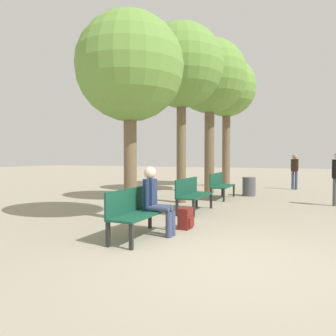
% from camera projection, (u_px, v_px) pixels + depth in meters
% --- Properties ---
extents(ground_plane, '(80.00, 80.00, 0.00)m').
position_uv_depth(ground_plane, '(227.00, 262.00, 4.74)').
color(ground_plane, gray).
extents(bench_row_0, '(0.54, 1.66, 0.92)m').
position_uv_depth(bench_row_0, '(137.00, 209.00, 6.16)').
color(bench_row_0, '#144733').
rests_on(bench_row_0, ground_plane).
extents(bench_row_1, '(0.54, 1.66, 0.92)m').
position_uv_depth(bench_row_1, '(192.00, 192.00, 9.01)').
color(bench_row_1, '#144733').
rests_on(bench_row_1, ground_plane).
extents(bench_row_2, '(0.54, 1.66, 0.92)m').
position_uv_depth(bench_row_2, '(220.00, 184.00, 11.85)').
color(bench_row_2, '#144733').
rests_on(bench_row_2, ground_plane).
extents(tree_row_0, '(2.54, 2.54, 4.89)m').
position_uv_depth(tree_row_0, '(130.00, 68.00, 7.66)').
color(tree_row_0, brown).
rests_on(tree_row_0, ground_plane).
extents(tree_row_1, '(2.75, 2.75, 5.87)m').
position_uv_depth(tree_row_1, '(181.00, 67.00, 10.68)').
color(tree_row_1, brown).
rests_on(tree_row_1, ground_plane).
extents(tree_row_2, '(3.09, 3.09, 6.44)m').
position_uv_depth(tree_row_2, '(210.00, 77.00, 13.66)').
color(tree_row_2, brown).
rests_on(tree_row_2, ground_plane).
extents(tree_row_3, '(2.94, 2.94, 6.47)m').
position_uv_depth(tree_row_3, '(227.00, 89.00, 16.40)').
color(tree_row_3, brown).
rests_on(tree_row_3, ground_plane).
extents(person_seated, '(0.62, 0.35, 1.33)m').
position_uv_depth(person_seated, '(156.00, 199.00, 6.33)').
color(person_seated, '#384260').
rests_on(person_seated, ground_plane).
extents(backpack, '(0.26, 0.37, 0.44)m').
position_uv_depth(backpack, '(186.00, 218.00, 6.90)').
color(backpack, maroon).
rests_on(backpack, ground_plane).
extents(pedestrian_mid, '(0.33, 0.23, 1.64)m').
position_uv_depth(pedestrian_mid, '(295.00, 169.00, 15.13)').
color(pedestrian_mid, '#384260').
rests_on(pedestrian_mid, ground_plane).
extents(trash_bin, '(0.50, 0.50, 0.72)m').
position_uv_depth(trash_bin, '(249.00, 187.00, 12.66)').
color(trash_bin, '#4C4C51').
rests_on(trash_bin, ground_plane).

